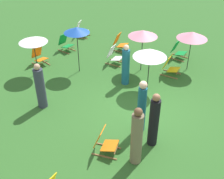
{
  "coord_description": "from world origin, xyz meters",
  "views": [
    {
      "loc": [
        -7.31,
        -3.1,
        6.15
      ],
      "look_at": [
        0.0,
        1.2,
        0.5
      ],
      "focal_mm": 46.17,
      "sensor_mm": 36.0,
      "label": 1
    }
  ],
  "objects_px": {
    "deckchair_0": "(105,142)",
    "deckchair_5": "(39,56)",
    "person_3": "(142,107)",
    "deckchair_1": "(114,56)",
    "deckchair_8": "(81,30)",
    "umbrella_1": "(150,53)",
    "person_2": "(40,87)",
    "deckchair_2": "(120,43)",
    "deckchair_6": "(65,43)",
    "person_4": "(154,121)",
    "person_1": "(137,138)",
    "person_0": "(126,66)",
    "umbrella_3": "(192,35)",
    "deckchair_3": "(170,67)",
    "umbrella_2": "(33,40)",
    "umbrella_0": "(77,30)",
    "umbrella_4": "(143,33)",
    "deckchair_9": "(178,50)"
  },
  "relations": [
    {
      "from": "deckchair_9",
      "to": "umbrella_1",
      "type": "bearing_deg",
      "value": -177.82
    },
    {
      "from": "deckchair_3",
      "to": "person_2",
      "type": "distance_m",
      "value": 5.33
    },
    {
      "from": "deckchair_1",
      "to": "umbrella_1",
      "type": "distance_m",
      "value": 2.68
    },
    {
      "from": "deckchair_3",
      "to": "deckchair_2",
      "type": "bearing_deg",
      "value": 69.39
    },
    {
      "from": "deckchair_6",
      "to": "umbrella_0",
      "type": "height_order",
      "value": "umbrella_0"
    },
    {
      "from": "deckchair_2",
      "to": "deckchair_5",
      "type": "distance_m",
      "value": 3.84
    },
    {
      "from": "person_1",
      "to": "umbrella_3",
      "type": "bearing_deg",
      "value": 68.9
    },
    {
      "from": "umbrella_2",
      "to": "umbrella_3",
      "type": "xyz_separation_m",
      "value": [
        3.54,
        -5.26,
        0.03
      ]
    },
    {
      "from": "umbrella_1",
      "to": "umbrella_2",
      "type": "relative_size",
      "value": 1.04
    },
    {
      "from": "umbrella_3",
      "to": "person_3",
      "type": "xyz_separation_m",
      "value": [
        -4.53,
        0.04,
        -0.67
      ]
    },
    {
      "from": "deckchair_0",
      "to": "person_2",
      "type": "xyz_separation_m",
      "value": [
        0.76,
        3.04,
        0.42
      ]
    },
    {
      "from": "umbrella_1",
      "to": "person_3",
      "type": "distance_m",
      "value": 2.49
    },
    {
      "from": "deckchair_6",
      "to": "person_0",
      "type": "xyz_separation_m",
      "value": [
        -1.17,
        -3.88,
        0.42
      ]
    },
    {
      "from": "deckchair_2",
      "to": "deckchair_8",
      "type": "xyz_separation_m",
      "value": [
        0.36,
        2.55,
        0.0
      ]
    },
    {
      "from": "deckchair_6",
      "to": "person_4",
      "type": "height_order",
      "value": "person_4"
    },
    {
      "from": "deckchair_5",
      "to": "umbrella_0",
      "type": "distance_m",
      "value": 2.42
    },
    {
      "from": "deckchair_5",
      "to": "umbrella_0",
      "type": "height_order",
      "value": "umbrella_0"
    },
    {
      "from": "deckchair_6",
      "to": "umbrella_2",
      "type": "height_order",
      "value": "umbrella_2"
    },
    {
      "from": "deckchair_0",
      "to": "person_3",
      "type": "height_order",
      "value": "person_3"
    },
    {
      "from": "deckchair_5",
      "to": "umbrella_0",
      "type": "relative_size",
      "value": 0.43
    },
    {
      "from": "deckchair_3",
      "to": "person_1",
      "type": "xyz_separation_m",
      "value": [
        -4.98,
        -0.91,
        0.5
      ]
    },
    {
      "from": "deckchair_2",
      "to": "umbrella_0",
      "type": "height_order",
      "value": "umbrella_0"
    },
    {
      "from": "deckchair_8",
      "to": "person_4",
      "type": "bearing_deg",
      "value": -147.03
    },
    {
      "from": "person_0",
      "to": "umbrella_3",
      "type": "bearing_deg",
      "value": 116.69
    },
    {
      "from": "deckchair_5",
      "to": "deckchair_6",
      "type": "xyz_separation_m",
      "value": [
        1.67,
        -0.14,
        0.0
      ]
    },
    {
      "from": "deckchair_2",
      "to": "deckchair_8",
      "type": "distance_m",
      "value": 2.57
    },
    {
      "from": "deckchair_0",
      "to": "deckchair_5",
      "type": "xyz_separation_m",
      "value": [
        3.07,
        5.27,
        0.0
      ]
    },
    {
      "from": "deckchair_3",
      "to": "deckchair_6",
      "type": "distance_m",
      "value": 5.16
    },
    {
      "from": "person_3",
      "to": "deckchair_1",
      "type": "bearing_deg",
      "value": -84.97
    },
    {
      "from": "deckchair_5",
      "to": "deckchair_0",
      "type": "bearing_deg",
      "value": -106.48
    },
    {
      "from": "deckchair_0",
      "to": "deckchair_1",
      "type": "relative_size",
      "value": 1.02
    },
    {
      "from": "person_3",
      "to": "person_4",
      "type": "xyz_separation_m",
      "value": [
        -0.38,
        -0.57,
        -0.03
      ]
    },
    {
      "from": "deckchair_6",
      "to": "person_2",
      "type": "relative_size",
      "value": 0.49
    },
    {
      "from": "umbrella_1",
      "to": "deckchair_3",
      "type": "bearing_deg",
      "value": -13.38
    },
    {
      "from": "deckchair_3",
      "to": "umbrella_3",
      "type": "distance_m",
      "value": 1.52
    },
    {
      "from": "umbrella_2",
      "to": "umbrella_3",
      "type": "bearing_deg",
      "value": -56.07
    },
    {
      "from": "deckchair_0",
      "to": "person_1",
      "type": "xyz_separation_m",
      "value": [
        0.13,
        -0.93,
        0.5
      ]
    },
    {
      "from": "deckchair_3",
      "to": "umbrella_4",
      "type": "height_order",
      "value": "umbrella_4"
    },
    {
      "from": "person_0",
      "to": "deckchair_3",
      "type": "bearing_deg",
      "value": 114.12
    },
    {
      "from": "deckchair_8",
      "to": "umbrella_1",
      "type": "distance_m",
      "value": 5.96
    },
    {
      "from": "umbrella_3",
      "to": "umbrella_2",
      "type": "bearing_deg",
      "value": 123.93
    },
    {
      "from": "umbrella_2",
      "to": "person_3",
      "type": "height_order",
      "value": "person_3"
    },
    {
      "from": "deckchair_6",
      "to": "umbrella_4",
      "type": "distance_m",
      "value": 4.15
    },
    {
      "from": "person_3",
      "to": "deckchair_6",
      "type": "bearing_deg",
      "value": -66.62
    },
    {
      "from": "deckchair_1",
      "to": "deckchair_2",
      "type": "distance_m",
      "value": 1.39
    },
    {
      "from": "umbrella_0",
      "to": "person_0",
      "type": "xyz_separation_m",
      "value": [
        0.15,
        -2.13,
        -1.06
      ]
    },
    {
      "from": "umbrella_2",
      "to": "person_3",
      "type": "bearing_deg",
      "value": -100.78
    },
    {
      "from": "deckchair_5",
      "to": "person_3",
      "type": "distance_m",
      "value": 6.0
    },
    {
      "from": "person_1",
      "to": "person_4",
      "type": "relative_size",
      "value": 1.03
    },
    {
      "from": "umbrella_3",
      "to": "umbrella_4",
      "type": "relative_size",
      "value": 0.95
    }
  ]
}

